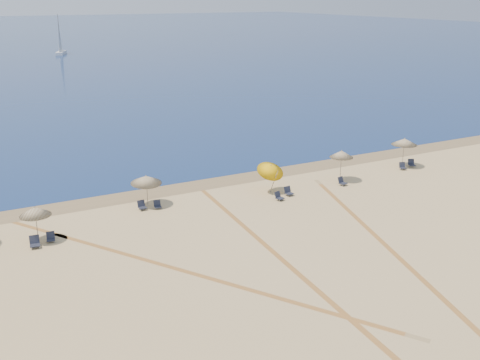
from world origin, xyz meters
The scene contains 18 objects.
ground centered at (0.00, 0.00, 0.00)m, with size 160.00×160.00×0.00m, color tan.
wet_sand centered at (0.00, 24.00, 0.00)m, with size 500.00×500.00×0.00m, color olive.
umbrella_1 centered at (-14.78, 18.70, 1.95)m, with size 1.91×1.91×2.29m.
umbrella_2 centered at (-6.80, 21.44, 1.96)m, with size 2.22×2.25×2.33m.
umbrella_3 centered at (2.54, 19.75, 1.89)m, with size 2.07×2.09×2.64m.
umbrella_4 centered at (9.02, 19.55, 2.25)m, with size 1.91×1.91×2.60m.
umbrella_5 centered at (16.36, 20.22, 2.25)m, with size 2.23×2.23×2.60m.
chair_2 centered at (-15.11, 17.82, 0.31)m, with size 0.65×0.74×0.70m.
chair_3 centered at (-14.11, 18.22, 0.26)m, with size 0.58×0.65×0.60m.
chair_4 centered at (-7.41, 20.84, 0.28)m, with size 0.55×0.64×0.64m.
chair_5 centered at (-6.37, 20.51, 0.26)m, with size 0.55×0.63×0.59m.
chair_6 centered at (2.19, 17.97, 0.28)m, with size 0.67×0.73×0.63m.
chair_7 centered at (3.37, 18.53, 0.29)m, with size 0.59×0.68×0.66m.
chair_8 centered at (8.45, 18.57, 0.29)m, with size 0.67×0.74×0.65m.
chair_9 centered at (15.74, 19.52, 0.27)m, with size 0.68×0.74×0.62m.
chair_10 centered at (17.02, 19.78, 0.29)m, with size 0.76×0.81×0.66m.
sailboat_0 centered at (8.50, 134.73, 2.97)m, with size 3.88×6.75×9.80m.
tire_tracks centered at (-2.79, 9.55, 0.00)m, with size 49.45×42.95×0.00m.
Camera 1 is at (-18.38, -15.16, 14.49)m, focal length 41.86 mm.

